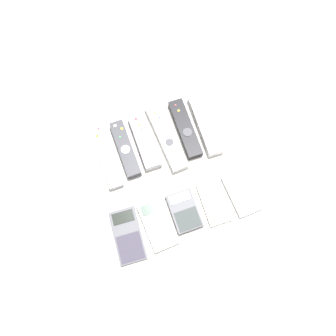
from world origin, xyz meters
The scene contains 12 objects.
ground_plane centered at (0.00, 0.00, 0.00)m, with size 3.00×3.00×0.00m, color beige.
remote_0 centered at (-0.15, 0.13, 0.01)m, with size 0.04×0.20×0.02m.
remote_1 centered at (-0.10, 0.13, 0.01)m, with size 0.04×0.18×0.03m.
remote_2 centered at (-0.04, 0.14, 0.01)m, with size 0.05×0.17×0.03m.
remote_3 centered at (0.03, 0.13, 0.01)m, with size 0.06×0.22×0.03m.
remote_4 centered at (0.09, 0.14, 0.01)m, with size 0.05×0.19×0.03m.
remote_5 centered at (0.15, 0.13, 0.01)m, with size 0.05×0.20×0.03m.
calculator_0 centered at (-0.17, -0.10, 0.01)m, with size 0.08×0.15×0.01m.
calculator_1 centered at (-0.08, -0.10, 0.01)m, with size 0.08×0.14×0.02m.
calculator_2 centered at (0.00, -0.09, 0.01)m, with size 0.07×0.11×0.02m.
calculator_3 centered at (0.09, -0.10, 0.01)m, with size 0.07×0.13×0.01m.
calculator_4 centered at (0.17, -0.10, 0.01)m, with size 0.07×0.12×0.01m.
Camera 1 is at (-0.10, -0.24, 0.89)m, focal length 35.00 mm.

